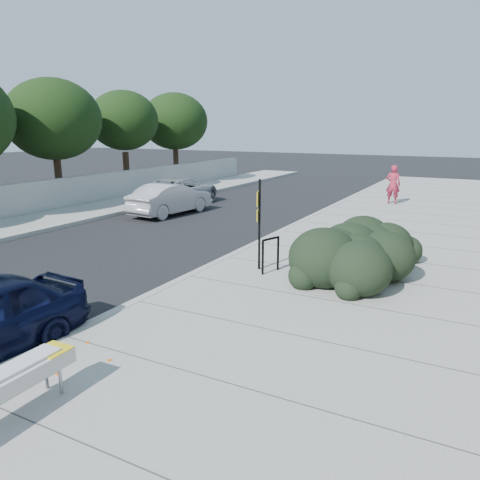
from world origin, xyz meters
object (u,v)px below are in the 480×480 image
object	(u,v)px
sign_post	(259,219)
suv_silver	(179,191)
bike_rack	(271,251)
wagon_silver	(171,199)
bench	(0,386)
pedestrian	(393,184)

from	to	relation	value
sign_post	suv_silver	distance (m)	12.05
bike_rack	wagon_silver	size ratio (longest dim) A/B	0.22
bench	suv_silver	xyz separation A→B (m)	(-8.55, 16.00, 0.04)
wagon_silver	pedestrian	distance (m)	10.86
bike_rack	sign_post	distance (m)	0.91
bench	sign_post	bearing A→B (deg)	88.75
sign_post	wagon_silver	xyz separation A→B (m)	(-7.34, 6.11, -0.82)
suv_silver	sign_post	bearing A→B (deg)	130.87
bench	sign_post	xyz separation A→B (m)	(-0.02, 7.53, 0.86)
bench	suv_silver	size ratio (longest dim) A/B	0.43
bike_rack	wagon_silver	xyz separation A→B (m)	(-7.74, 6.22, -0.01)
bike_rack	pedestrian	xyz separation A→B (m)	(0.65, 13.10, 0.39)
bike_rack	suv_silver	size ratio (longest dim) A/B	0.18
bike_rack	wagon_silver	distance (m)	9.92
bike_rack	sign_post	size ratio (longest dim) A/B	0.39
wagon_silver	sign_post	bearing A→B (deg)	145.91
pedestrian	bike_rack	bearing A→B (deg)	88.65
bench	wagon_silver	world-z (taller)	wagon_silver
sign_post	pedestrian	distance (m)	13.05
suv_silver	wagon_silver	bearing A→B (deg)	112.45
sign_post	pedestrian	bearing A→B (deg)	68.10
bike_rack	suv_silver	xyz separation A→B (m)	(-8.93, 8.58, -0.00)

